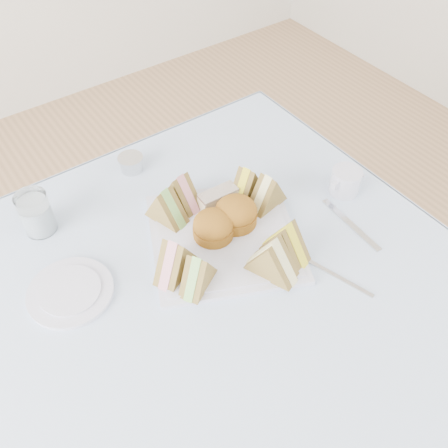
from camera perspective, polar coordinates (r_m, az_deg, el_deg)
floor at (r=1.68m, az=-0.43°, el=-22.16°), size 4.00×4.00×0.00m
table at (r=1.34m, az=-0.52°, el=-16.62°), size 0.90×0.90×0.74m
tablecloth at (r=1.01m, az=-0.66°, el=-7.37°), size 1.02×1.02×0.01m
serving_plate at (r=1.09m, az=0.00°, el=-1.57°), size 0.41×0.41×0.01m
sandwich_fl_a at (r=0.99m, az=-5.65°, el=-3.78°), size 0.11×0.09×0.09m
sandwich_fl_b at (r=0.97m, az=-3.02°, el=-5.39°), size 0.10×0.08×0.08m
sandwich_fr_a at (r=1.02m, az=7.13°, el=-1.81°), size 0.07×0.11×0.09m
sandwich_fr_b at (r=0.99m, az=5.59°, el=-3.77°), size 0.09×0.12×0.10m
sandwich_bl_a at (r=1.09m, az=-6.67°, el=2.19°), size 0.07×0.11×0.09m
sandwich_bl_b at (r=1.12m, az=-4.91°, el=3.85°), size 0.06×0.10×0.09m
sandwich_br_a at (r=1.12m, az=4.99°, el=3.80°), size 0.10×0.06×0.09m
sandwich_br_b at (r=1.14m, az=2.57°, el=4.79°), size 0.10×0.07×0.08m
scone_left at (r=1.06m, az=-1.24°, el=-0.25°), size 0.12×0.12×0.06m
scone_right at (r=1.09m, az=1.38°, el=1.28°), size 0.10×0.10×0.06m
pastry_slice at (r=1.13m, az=-0.67°, el=2.93°), size 0.09×0.04×0.04m
side_plate at (r=1.05m, az=-17.15°, el=-7.44°), size 0.22×0.22×0.01m
water_glass at (r=1.15m, az=-20.71°, el=1.18°), size 0.09×0.09×0.10m
tea_strainer at (r=1.26m, az=-10.54°, el=6.75°), size 0.07×0.07×0.04m
knife at (r=1.15m, az=14.29°, el=-0.04°), size 0.02×0.18×0.00m
fork at (r=1.05m, az=12.96°, el=-5.96°), size 0.05×0.15×0.00m
creamer_jug at (r=1.21m, az=13.70°, el=4.76°), size 0.08×0.08×0.06m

